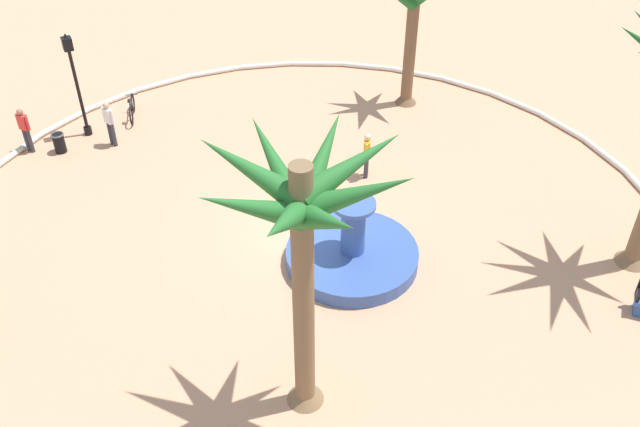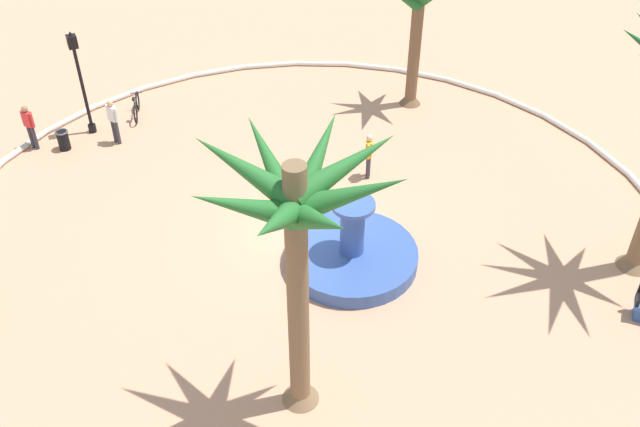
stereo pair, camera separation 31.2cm
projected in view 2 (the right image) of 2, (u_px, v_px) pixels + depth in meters
name	position (u px, v px, depth m)	size (l,w,h in m)	color
ground_plane	(307.00, 231.00, 21.26)	(80.00, 80.00, 0.00)	tan
plaza_curb	(307.00, 228.00, 21.19)	(22.36, 22.36, 0.20)	silver
fountain	(351.00, 254.00, 19.95)	(3.78, 3.78, 2.14)	#38569E
palm_tree_near_fountain	(419.00, 9.00, 25.01)	(3.16, 3.28, 5.10)	brown
palm_tree_by_curb	(297.00, 223.00, 13.18)	(4.30, 4.19, 6.86)	brown
lamppost	(80.00, 75.00, 24.31)	(0.32, 0.32, 3.90)	black
trash_bin	(63.00, 140.00, 24.58)	(0.46, 0.46, 0.73)	black
bicycle_red_frame	(136.00, 107.00, 26.38)	(0.66, 1.65, 0.94)	black
person_cyclist_helmet	(113.00, 119.00, 24.54)	(0.33, 0.49, 1.71)	#33333D
person_cyclist_photo	(29.00, 125.00, 24.27)	(0.36, 0.45, 1.69)	#33333D
person_pedestrian_stroll	(369.00, 154.00, 22.92)	(0.36, 0.45, 1.63)	#33333D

